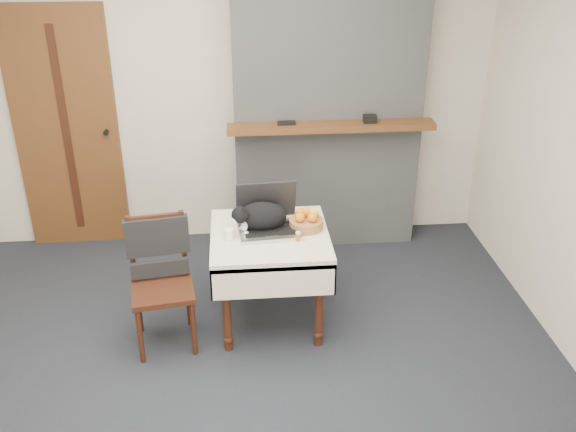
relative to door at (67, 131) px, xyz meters
name	(u,v)px	position (x,y,z in m)	size (l,w,h in m)	color
ground	(220,385)	(1.20, -1.97, -1.00)	(4.50, 4.50, 0.00)	black
room_shell	(206,84)	(1.20, -1.51, 0.76)	(4.52, 4.01, 2.61)	beige
door	(67,131)	(0.00, 0.00, 0.00)	(0.82, 0.10, 2.00)	brown
chimney	(328,93)	(2.10, -0.13, 0.30)	(1.62, 0.48, 2.60)	gray
side_table	(270,248)	(1.56, -1.33, -0.41)	(0.78, 0.78, 0.70)	#341A0E
laptop	(268,218)	(1.55, -1.25, -0.22)	(0.43, 0.38, 0.30)	#B7B7BC
cat	(263,216)	(1.52, -1.27, -0.20)	(0.48, 0.29, 0.23)	black
cream_jar	(229,234)	(1.29, -1.38, -0.26)	(0.07, 0.07, 0.07)	white
pill_bottle	(298,236)	(1.73, -1.45, -0.27)	(0.03, 0.03, 0.07)	#A45514
fruit_basket	(306,221)	(1.81, -1.27, -0.25)	(0.23, 0.23, 0.13)	#9F7140
desk_clutter	(302,225)	(1.78, -1.24, -0.30)	(0.14, 0.02, 0.01)	black
chair	(160,263)	(0.83, -1.43, -0.43)	(0.46, 0.45, 0.89)	#341A0E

